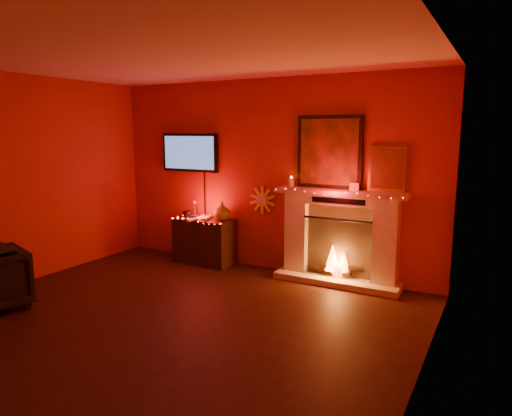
{
  "coord_description": "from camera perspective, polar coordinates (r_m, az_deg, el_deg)",
  "views": [
    {
      "loc": [
        3.0,
        -3.23,
        1.97
      ],
      "look_at": [
        0.28,
        1.7,
        1.02
      ],
      "focal_mm": 32.0,
      "sensor_mm": 36.0,
      "label": 1
    }
  ],
  "objects": [
    {
      "name": "tv",
      "position": [
        7.13,
        -8.25,
        6.85
      ],
      "size": [
        1.0,
        0.07,
        1.24
      ],
      "color": "black",
      "rests_on": "room"
    },
    {
      "name": "sunburst_clock",
      "position": [
        6.55,
        0.78,
        1.03
      ],
      "size": [
        0.4,
        0.03,
        0.4
      ],
      "color": "yellow",
      "rests_on": "room"
    },
    {
      "name": "console_table",
      "position": [
        6.92,
        -6.34,
        -3.79
      ],
      "size": [
        0.89,
        0.57,
        0.95
      ],
      "color": "black",
      "rests_on": "floor"
    },
    {
      "name": "room",
      "position": [
        4.45,
        -13.86,
        1.28
      ],
      "size": [
        5.0,
        5.0,
        5.0
      ],
      "color": "black",
      "rests_on": "ground"
    },
    {
      "name": "fireplace",
      "position": [
        6.05,
        10.37,
        -2.49
      ],
      "size": [
        1.72,
        0.4,
        2.18
      ],
      "color": "beige",
      "rests_on": "floor"
    }
  ]
}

